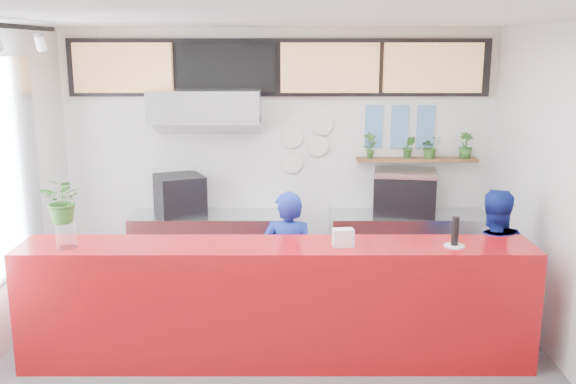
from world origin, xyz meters
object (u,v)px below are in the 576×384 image
(espresso_machine, at_px, (405,195))
(pepper_mill, at_px, (455,231))
(panini_oven, at_px, (180,195))
(staff_center, at_px, (288,265))
(staff_right, at_px, (490,266))
(service_counter, at_px, (277,303))

(espresso_machine, relative_size, pepper_mill, 2.76)
(panini_oven, relative_size, pepper_mill, 2.02)
(panini_oven, relative_size, staff_center, 0.34)
(staff_center, height_order, staff_right, staff_right)
(pepper_mill, bearing_deg, service_counter, 177.48)
(espresso_machine, relative_size, staff_center, 0.47)
(service_counter, bearing_deg, pepper_mill, -2.52)
(espresso_machine, height_order, staff_center, staff_center)
(service_counter, xyz_separation_m, panini_oven, (-1.14, 1.80, 0.58))
(service_counter, relative_size, panini_oven, 8.94)
(staff_center, xyz_separation_m, pepper_mill, (1.43, -0.59, 0.51))
(panini_oven, distance_m, espresso_machine, 2.58)
(staff_right, xyz_separation_m, pepper_mill, (-0.50, -0.52, 0.50))
(service_counter, bearing_deg, staff_right, 12.66)
(espresso_machine, bearing_deg, service_counter, -118.02)
(service_counter, bearing_deg, staff_center, 79.02)
(espresso_machine, xyz_separation_m, pepper_mill, (0.09, -1.87, 0.12))
(panini_oven, distance_m, staff_center, 1.82)
(service_counter, height_order, staff_right, staff_right)
(staff_right, relative_size, pepper_mill, 5.98)
(espresso_machine, distance_m, staff_center, 1.89)
(staff_right, bearing_deg, staff_center, -1.10)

